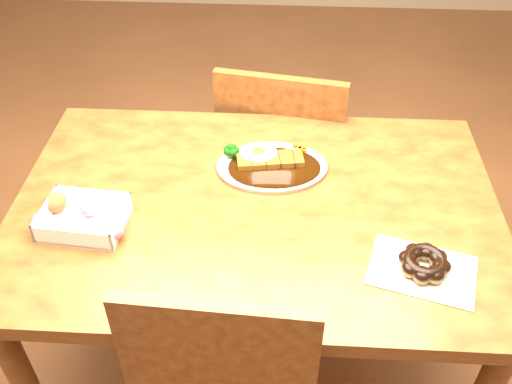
# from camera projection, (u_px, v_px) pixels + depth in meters

# --- Properties ---
(ground) EXTENTS (6.00, 6.00, 0.00)m
(ground) POSITION_uv_depth(u_px,v_px,m) (256.00, 370.00, 1.90)
(ground) COLOR brown
(ground) RESTS_ON ground
(table) EXTENTS (1.20, 0.80, 0.75)m
(table) POSITION_uv_depth(u_px,v_px,m) (256.00, 232.00, 1.47)
(table) COLOR #4F250F
(table) RESTS_ON ground
(chair_far) EXTENTS (0.48, 0.48, 0.87)m
(chair_far) POSITION_uv_depth(u_px,v_px,m) (284.00, 159.00, 1.99)
(chair_far) COLOR #4F250F
(chair_far) RESTS_ON ground
(katsu_curry_plate) EXTENTS (0.30, 0.23, 0.06)m
(katsu_curry_plate) POSITION_uv_depth(u_px,v_px,m) (270.00, 164.00, 1.50)
(katsu_curry_plate) COLOR white
(katsu_curry_plate) RESTS_ON table
(donut_box) EXTENTS (0.22, 0.16, 0.05)m
(donut_box) POSITION_uv_depth(u_px,v_px,m) (81.00, 217.00, 1.33)
(donut_box) COLOR white
(donut_box) RESTS_ON table
(pon_de_ring) EXTENTS (0.26, 0.21, 0.04)m
(pon_de_ring) POSITION_uv_depth(u_px,v_px,m) (424.00, 264.00, 1.23)
(pon_de_ring) COLOR silver
(pon_de_ring) RESTS_ON table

